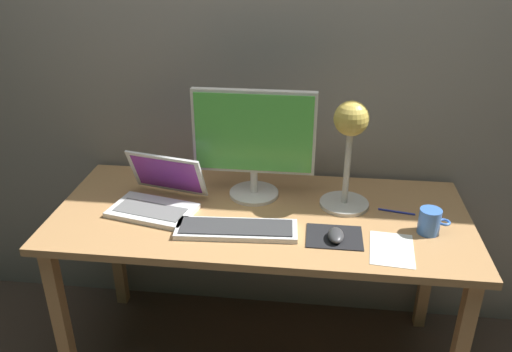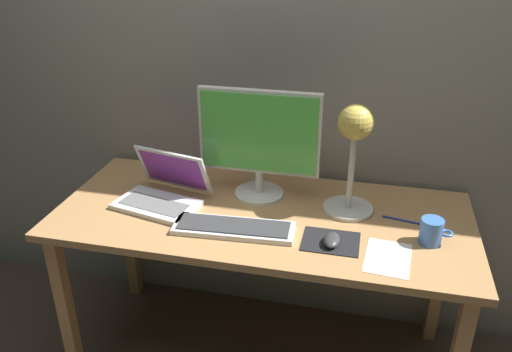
% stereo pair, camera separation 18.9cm
% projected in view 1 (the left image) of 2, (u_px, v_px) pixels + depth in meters
% --- Properties ---
extents(back_wall, '(4.80, 0.06, 2.60)m').
position_uv_depth(back_wall, '(272.00, 45.00, 2.12)').
color(back_wall, gray).
rests_on(back_wall, ground).
extents(desk, '(1.60, 0.70, 0.74)m').
position_uv_depth(desk, '(261.00, 230.00, 2.05)').
color(desk, tan).
rests_on(desk, ground).
extents(monitor, '(0.48, 0.20, 0.45)m').
position_uv_depth(monitor, '(254.00, 139.00, 2.03)').
color(monitor, silver).
rests_on(monitor, desk).
extents(keyboard_main, '(0.45, 0.17, 0.03)m').
position_uv_depth(keyboard_main, '(236.00, 229.00, 1.88)').
color(keyboard_main, silver).
rests_on(keyboard_main, desk).
extents(laptop, '(0.37, 0.33, 0.20)m').
position_uv_depth(laptop, '(159.00, 193.00, 2.03)').
color(laptop, silver).
rests_on(laptop, desk).
extents(desk_lamp, '(0.19, 0.19, 0.43)m').
position_uv_depth(desk_lamp, '(350.00, 138.00, 1.93)').
color(desk_lamp, beige).
rests_on(desk_lamp, desk).
extents(mousepad, '(0.20, 0.16, 0.00)m').
position_uv_depth(mousepad, '(334.00, 237.00, 1.85)').
color(mousepad, black).
rests_on(mousepad, desk).
extents(mouse, '(0.06, 0.10, 0.03)m').
position_uv_depth(mouse, '(336.00, 235.00, 1.82)').
color(mouse, '#38383A').
rests_on(mouse, mousepad).
extents(coffee_mug, '(0.11, 0.08, 0.09)m').
position_uv_depth(coffee_mug, '(430.00, 221.00, 1.86)').
color(coffee_mug, '#3F72CC').
rests_on(coffee_mug, desk).
extents(paper_sheet_near_mouse, '(0.17, 0.22, 0.00)m').
position_uv_depth(paper_sheet_near_mouse, '(392.00, 249.00, 1.78)').
color(paper_sheet_near_mouse, white).
rests_on(paper_sheet_near_mouse, desk).
extents(pen, '(0.14, 0.04, 0.01)m').
position_uv_depth(pen, '(397.00, 212.00, 2.01)').
color(pen, '#2633A5').
rests_on(pen, desk).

